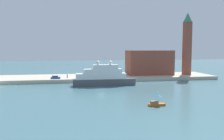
# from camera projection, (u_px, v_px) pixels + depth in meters

# --- Properties ---
(ground) EXTENTS (400.00, 400.00, 0.00)m
(ground) POSITION_uv_depth(u_px,v_px,m) (101.00, 89.00, 84.48)
(ground) COLOR #3D6670
(quay_dock) EXTENTS (110.00, 21.53, 1.50)m
(quay_dock) POSITION_uv_depth(u_px,v_px,m) (94.00, 78.00, 110.66)
(quay_dock) COLOR #B7AD99
(quay_dock) RESTS_ON ground
(large_yacht) EXTENTS (23.44, 3.92, 11.76)m
(large_yacht) POSITION_uv_depth(u_px,v_px,m) (103.00, 77.00, 91.85)
(large_yacht) COLOR #4C4C51
(large_yacht) RESTS_ON ground
(small_motorboat) EXTENTS (4.14, 1.66, 2.82)m
(small_motorboat) POSITION_uv_depth(u_px,v_px,m) (157.00, 102.00, 59.49)
(small_motorboat) COLOR #C66019
(small_motorboat) RESTS_ON ground
(harbor_building) EXTENTS (21.19, 11.22, 11.53)m
(harbor_building) POSITION_uv_depth(u_px,v_px,m) (149.00, 62.00, 117.13)
(harbor_building) COLOR brown
(harbor_building) RESTS_ON quay_dock
(bell_tower) EXTENTS (4.20, 4.20, 29.16)m
(bell_tower) POSITION_uv_depth(u_px,v_px,m) (187.00, 41.00, 115.43)
(bell_tower) COLOR brown
(bell_tower) RESTS_ON quay_dock
(parked_car) EXTENTS (3.85, 1.88, 1.23)m
(parked_car) POSITION_uv_depth(u_px,v_px,m) (55.00, 77.00, 100.59)
(parked_car) COLOR #1E4C99
(parked_car) RESTS_ON quay_dock
(person_figure) EXTENTS (0.36, 0.36, 1.77)m
(person_figure) POSITION_uv_depth(u_px,v_px,m) (67.00, 76.00, 103.30)
(person_figure) COLOR #334C8C
(person_figure) RESTS_ON quay_dock
(mooring_bollard) EXTENTS (0.48, 0.48, 0.87)m
(mooring_bollard) POSITION_uv_depth(u_px,v_px,m) (102.00, 77.00, 101.60)
(mooring_bollard) COLOR black
(mooring_bollard) RESTS_ON quay_dock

